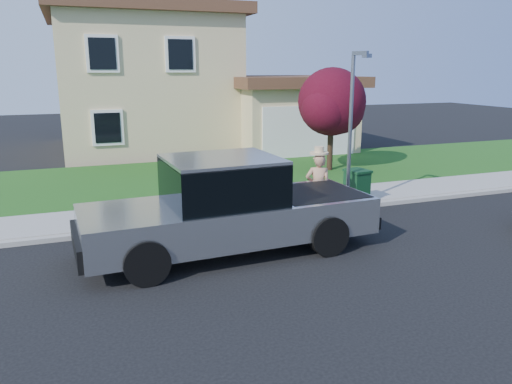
% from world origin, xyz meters
% --- Properties ---
extents(ground, '(80.00, 80.00, 0.00)m').
position_xyz_m(ground, '(0.00, 0.00, 0.00)').
color(ground, black).
rests_on(ground, ground).
extents(curb, '(40.00, 0.20, 0.12)m').
position_xyz_m(curb, '(1.00, 2.90, 0.06)').
color(curb, gray).
rests_on(curb, ground).
extents(sidewalk, '(40.00, 2.00, 0.15)m').
position_xyz_m(sidewalk, '(1.00, 4.00, 0.07)').
color(sidewalk, gray).
rests_on(sidewalk, ground).
extents(lawn, '(40.00, 7.00, 0.10)m').
position_xyz_m(lawn, '(1.00, 8.50, 0.05)').
color(lawn, '#163D11').
rests_on(lawn, ground).
extents(house, '(14.00, 11.30, 6.85)m').
position_xyz_m(house, '(1.31, 16.38, 3.17)').
color(house, tan).
rests_on(house, ground).
extents(pickup_truck, '(6.69, 2.63, 2.17)m').
position_xyz_m(pickup_truck, '(-0.53, 0.77, 1.01)').
color(pickup_truck, black).
rests_on(pickup_truck, ground).
extents(woman, '(0.79, 0.67, 2.03)m').
position_xyz_m(woman, '(2.42, 2.20, 0.96)').
color(woman, tan).
rests_on(woman, ground).
extents(ornamental_tree, '(2.90, 2.61, 3.98)m').
position_xyz_m(ornamental_tree, '(5.92, 7.89, 2.64)').
color(ornamental_tree, black).
rests_on(ornamental_tree, lawn).
extents(trash_bin, '(0.68, 0.76, 0.97)m').
position_xyz_m(trash_bin, '(4.18, 3.10, 0.64)').
color(trash_bin, black).
rests_on(trash_bin, sidewalk).
extents(street_lamp, '(0.34, 0.58, 4.47)m').
position_xyz_m(street_lamp, '(3.67, 2.70, 2.55)').
color(street_lamp, slate).
rests_on(street_lamp, ground).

